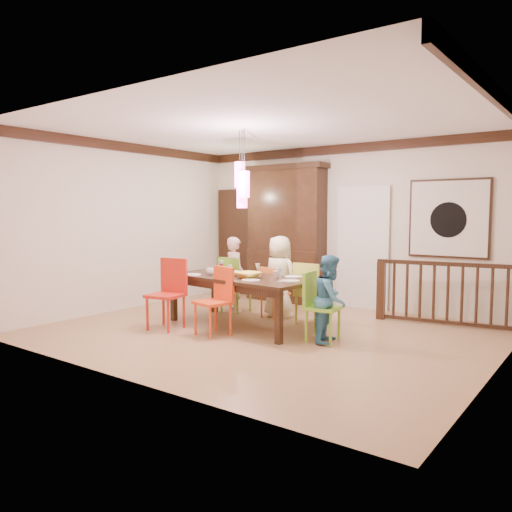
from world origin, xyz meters
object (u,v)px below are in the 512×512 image
Objects in this scene: chair_far_left at (236,280)px; person_end_right at (331,299)px; china_hutch at (286,233)px; balustrade at (448,293)px; person_far_mid at (280,277)px; dining_table at (242,281)px; person_far_left at (235,274)px; chair_end_right at (323,302)px.

person_end_right is at bearing 160.26° from chair_far_left.
china_hutch is 3.22m from balustrade.
china_hutch is (0.11, 1.41, 0.76)m from chair_far_left.
balustrade is 1.61× the size of person_far_mid.
dining_table is 1.09m from chair_far_left.
person_far_mid is at bearing -153.44° from person_far_left.
china_hutch is at bearing -54.39° from person_far_mid.
person_end_right is at bearing -177.45° from person_far_left.
dining_table is at bearing 74.83° from person_end_right.
chair_end_right is 0.11m from person_end_right.
dining_table is 1.50m from person_end_right.
person_end_right reaches higher than chair_far_left.
chair_end_right is at bearing -48.01° from china_hutch.
balustrade is (3.10, -0.35, -0.80)m from china_hutch.
chair_end_right is at bearing 2.53° from dining_table.
chair_far_left is 0.11m from person_far_left.
person_far_mid is (-2.37, -0.98, 0.16)m from balustrade.
person_far_left is (-3.25, -1.04, 0.14)m from balustrade.
person_end_right is (-0.96, -1.90, 0.08)m from balustrade.
china_hutch is 1.65m from person_far_mid.
chair_far_left is 0.74× the size of person_far_left.
chair_end_right is at bearing -178.74° from person_far_left.
chair_end_right is 2.19m from balustrade.
person_far_left is at bearing 10.14° from person_far_mid.
chair_end_right is 0.80× the size of person_end_right.
china_hutch is 3.18m from person_end_right.
balustrade is at bearing -6.37° from china_hutch.
china_hutch reaches higher than dining_table.
person_far_mid is (0.84, 0.08, 0.12)m from chair_far_left.
balustrade is (2.46, 1.84, -0.17)m from dining_table.
person_far_mid is (-1.30, 0.93, 0.14)m from chair_end_right.
chair_far_left is at bearing -169.70° from balustrade.
person_far_mid reaches higher than chair_far_left.
balustrade is at bearing -37.20° from chair_end_right.
person_far_mid reaches higher than person_end_right.
china_hutch is at bearing 30.51° from person_end_right.
person_end_right is (2.29, -0.86, -0.07)m from person_far_left.
china_hutch reaches higher than chair_far_left.
person_far_left reaches higher than chair_end_right.
person_far_left reaches higher than chair_far_left.
dining_table is 2.51× the size of chair_far_left.
chair_far_left is at bearing 56.49° from person_end_right.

